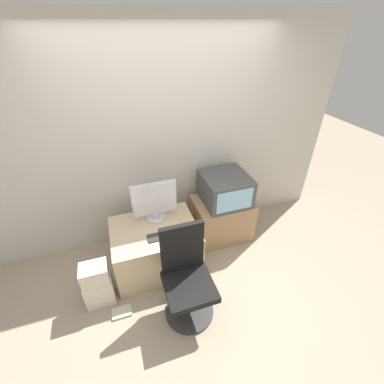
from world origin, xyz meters
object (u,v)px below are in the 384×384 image
(office_chair, at_px, (187,280))
(book, at_px, (122,312))
(keyboard, at_px, (162,236))
(crt_tv, at_px, (225,189))
(cardboard_box_lower, at_px, (100,290))
(main_monitor, at_px, (155,202))
(mouse, at_px, (181,232))

(office_chair, height_order, book, office_chair)
(keyboard, xyz_separation_m, book, (-0.54, -0.37, -0.56))
(crt_tv, distance_m, book, 1.80)
(office_chair, distance_m, cardboard_box_lower, 0.95)
(crt_tv, relative_size, office_chair, 0.56)
(main_monitor, bearing_deg, book, -128.32)
(office_chair, bearing_deg, keyboard, 103.66)
(crt_tv, relative_size, cardboard_box_lower, 1.78)
(book, bearing_deg, mouse, 25.75)
(keyboard, xyz_separation_m, mouse, (0.21, -0.01, 0.01))
(keyboard, xyz_separation_m, cardboard_box_lower, (-0.72, -0.15, -0.41))
(office_chair, distance_m, book, 0.79)
(mouse, xyz_separation_m, office_chair, (-0.09, -0.49, -0.16))
(mouse, bearing_deg, book, -154.25)
(keyboard, distance_m, book, 0.86)
(office_chair, bearing_deg, crt_tv, 48.91)
(keyboard, height_order, cardboard_box_lower, keyboard)
(main_monitor, xyz_separation_m, mouse, (0.20, -0.33, -0.22))
(keyboard, distance_m, crt_tv, 1.01)
(cardboard_box_lower, distance_m, book, 0.32)
(office_chair, bearing_deg, main_monitor, 97.75)
(mouse, height_order, crt_tv, crt_tv)
(main_monitor, xyz_separation_m, book, (-0.55, -0.69, -0.79))
(cardboard_box_lower, bearing_deg, crt_tv, 18.58)
(mouse, xyz_separation_m, book, (-0.75, -0.36, -0.57))
(keyboard, bearing_deg, crt_tv, 23.62)
(crt_tv, xyz_separation_m, book, (-1.45, -0.77, -0.73))
(main_monitor, relative_size, office_chair, 0.51)
(crt_tv, bearing_deg, office_chair, -131.09)
(office_chair, relative_size, cardboard_box_lower, 3.18)
(mouse, relative_size, cardboard_box_lower, 0.21)
(office_chair, xyz_separation_m, book, (-0.66, 0.13, -0.41))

